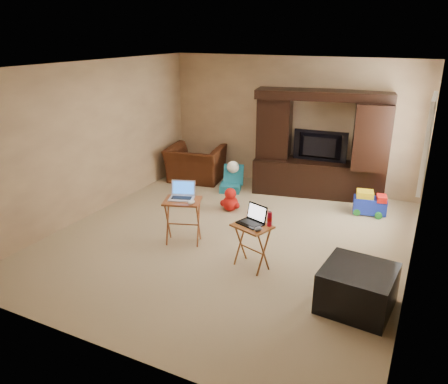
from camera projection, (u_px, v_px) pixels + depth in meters
The scene contains 22 objects.
floor at pixel (230, 237), 6.59m from camera, with size 5.50×5.50×0.00m, color #C3B587.
ceiling at pixel (231, 66), 5.72m from camera, with size 5.50×5.50×0.00m, color silver.
wall_back at pixel (291, 123), 8.46m from camera, with size 5.00×5.00×0.00m, color tan.
wall_front at pixel (96, 234), 3.84m from camera, with size 5.00×5.00×0.00m, color tan.
wall_left at pixel (93, 139), 7.19m from camera, with size 5.50×5.50×0.00m, color tan.
wall_right at pixel (422, 183), 5.12m from camera, with size 5.50×5.50×0.00m, color tan.
window_pane at pixel (429, 142), 6.38m from camera, with size 1.20×1.20×0.00m, color white.
window_frame at pixel (427, 142), 6.38m from camera, with size 0.06×1.14×1.34m, color white.
entertainment_center at pixel (320, 144), 8.00m from camera, with size 2.38×0.60×1.95m, color black.
television at pixel (319, 147), 7.98m from camera, with size 0.99×0.13×0.57m, color black.
recliner at pixel (196, 164), 8.99m from camera, with size 1.09×0.95×0.71m, color #481E0F.
child_rocker at pixel (230, 179), 8.40m from camera, with size 0.38×0.44×0.51m, color #186C85, non-canonical shape.
plush_toy at pixel (230, 199), 7.50m from camera, with size 0.37×0.31×0.42m, color red, non-canonical shape.
push_toy at pixel (370, 203), 7.36m from camera, with size 0.55×0.39×0.41m, color #1A32D4, non-canonical shape.
ottoman at pixel (357, 288), 4.85m from camera, with size 0.76×0.76×0.49m, color black.
tray_table_left at pixel (183, 221), 6.33m from camera, with size 0.51×0.41×0.67m, color #A75128.
tray_table_right at pixel (252, 246), 5.66m from camera, with size 0.46×0.37×0.60m, color #A96329.
laptop_left at pixel (181, 191), 6.21m from camera, with size 0.35×0.29×0.24m, color silver.
laptop_right at pixel (250, 216), 5.55m from camera, with size 0.32×0.26×0.24m, color black.
mouse_left at pixel (191, 202), 6.06m from camera, with size 0.09×0.14×0.06m, color white.
mouse_right at pixel (258, 229), 5.39m from camera, with size 0.08×0.12×0.05m, color #424247.
water_bottle at pixel (270, 219), 5.51m from camera, with size 0.06×0.06×0.19m, color red.
Camera 1 is at (2.54, -5.36, 2.93)m, focal length 35.00 mm.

